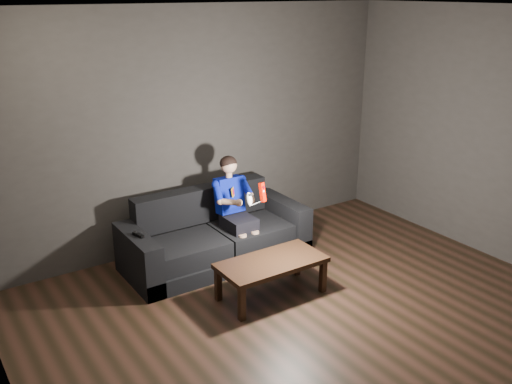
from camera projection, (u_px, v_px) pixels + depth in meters
floor at (341, 339)px, 4.90m from camera, size 5.00×5.00×0.00m
back_wall at (198, 129)px, 6.41m from camera, size 5.00×0.04×2.70m
left_wall at (11, 275)px, 3.15m from camera, size 0.04×5.00×2.70m
ceiling at (360, 10)px, 3.99m from camera, size 5.00×5.00×0.02m
sofa at (215, 240)px, 6.22m from camera, size 2.00×0.86×0.77m
child at (234, 201)px, 6.16m from camera, size 0.44×0.54×1.08m
wii_remote_red at (262, 192)px, 5.80m from camera, size 0.07×0.08×0.21m
nunchuk_white at (249, 199)px, 5.74m from camera, size 0.06×0.09×0.15m
wii_remote_black at (138, 235)px, 5.60m from camera, size 0.07×0.15×0.03m
coffee_table at (271, 265)px, 5.48m from camera, size 1.04×0.52×0.38m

